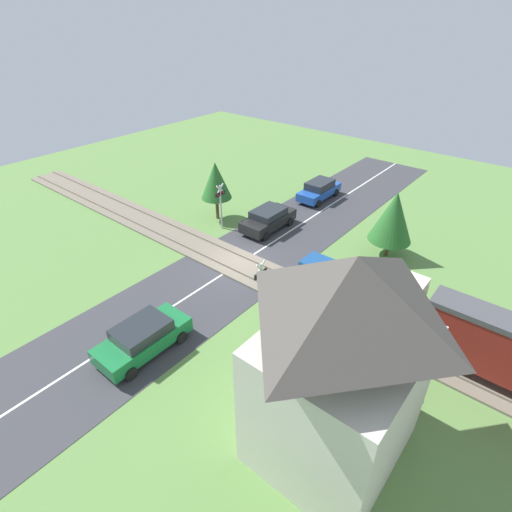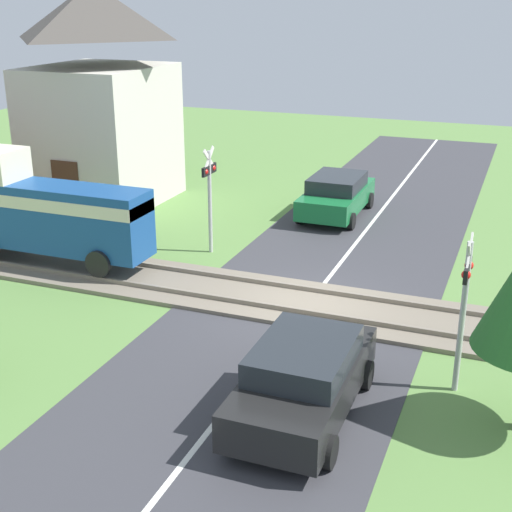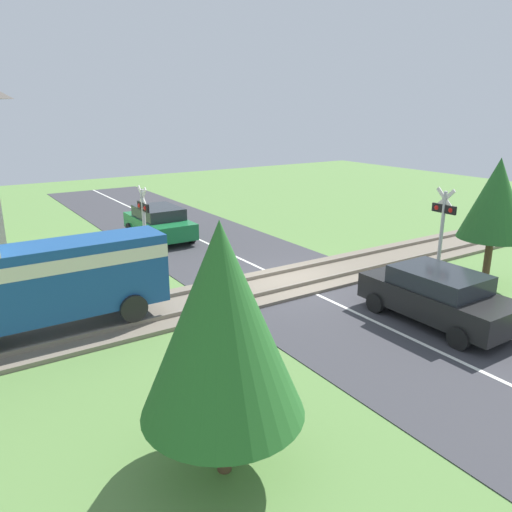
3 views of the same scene
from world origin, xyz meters
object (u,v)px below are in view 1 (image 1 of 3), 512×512
at_px(crossing_signal_west_approach, 221,201).
at_px(crossing_signal_east_approach, 261,283).
at_px(car_far_side, 143,337).
at_px(car_behind_queue, 319,190).
at_px(car_near_crossing, 268,219).
at_px(station_building, 340,368).
at_px(pedestrian_by_station, 390,377).

height_order(crossing_signal_west_approach, crossing_signal_east_approach, same).
xyz_separation_m(car_far_side, crossing_signal_east_approach, (-5.20, 2.63, 1.33)).
bearing_deg(crossing_signal_west_approach, crossing_signal_east_approach, 54.79).
bearing_deg(car_behind_queue, crossing_signal_east_approach, 20.79).
bearing_deg(car_far_side, car_near_crossing, -167.45).
distance_m(car_near_crossing, car_far_side, 13.25).
distance_m(crossing_signal_east_approach, station_building, 7.63).
relative_size(car_behind_queue, pedestrian_by_station, 2.55).
bearing_deg(car_behind_queue, station_building, 32.64).
bearing_deg(station_building, crossing_signal_east_approach, -121.89).
bearing_deg(car_behind_queue, pedestrian_by_station, 40.06).
xyz_separation_m(car_behind_queue, crossing_signal_east_approach, (14.51, 5.51, 1.32)).
bearing_deg(crossing_signal_east_approach, crossing_signal_west_approach, -125.21).
bearing_deg(pedestrian_by_station, crossing_signal_west_approach, -111.81).
xyz_separation_m(car_far_side, station_building, (-1.29, 8.92, 3.14)).
bearing_deg(crossing_signal_east_approach, station_building, 58.11).
bearing_deg(car_behind_queue, crossing_signal_west_approach, -16.68).
bearing_deg(station_building, car_near_crossing, -134.62).
bearing_deg(pedestrian_by_station, car_near_crossing, -122.80).
bearing_deg(crossing_signal_east_approach, car_behind_queue, -159.21).
bearing_deg(crossing_signal_west_approach, car_far_side, 26.72).
distance_m(car_near_crossing, crossing_signal_west_approach, 3.55).
height_order(car_behind_queue, station_building, station_building).
relative_size(car_near_crossing, pedestrian_by_station, 2.55).
bearing_deg(pedestrian_by_station, car_far_side, -62.83).
relative_size(car_behind_queue, crossing_signal_west_approach, 1.30).
bearing_deg(pedestrian_by_station, car_behind_queue, -139.94).
xyz_separation_m(crossing_signal_west_approach, station_building, (9.66, 14.43, 1.82)).
xyz_separation_m(car_near_crossing, pedestrian_by_station, (8.02, 12.45, -0.03)).
xyz_separation_m(car_near_crossing, crossing_signal_west_approach, (1.99, -2.63, 1.32)).
relative_size(car_behind_queue, crossing_signal_east_approach, 1.30).
xyz_separation_m(station_building, pedestrian_by_station, (-3.62, 0.65, -3.16)).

